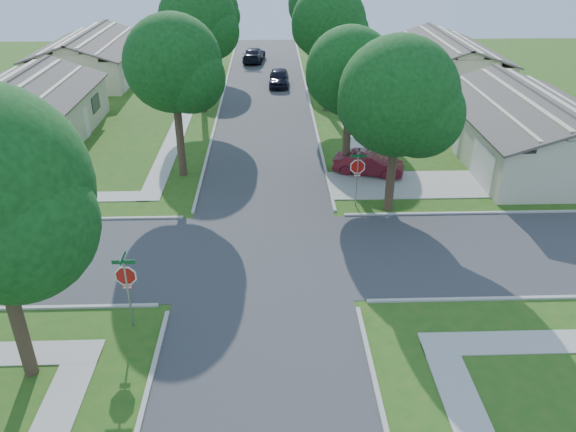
{
  "coord_description": "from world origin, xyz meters",
  "views": [
    {
      "loc": [
        0.38,
        -21.03,
        13.03
      ],
      "look_at": [
        1.09,
        0.6,
        1.6
      ],
      "focal_mm": 35.0,
      "sensor_mm": 36.0,
      "label": 1
    }
  ],
  "objects_px": {
    "tree_e_mid": "(329,26)",
    "stop_sign_sw": "(126,279)",
    "tree_w_near": "(174,68)",
    "car_curb_west": "(254,55)",
    "car_driveway": "(369,163)",
    "car_curb_east": "(279,78)",
    "house_ne_near": "(527,134)",
    "tree_w_mid": "(199,24)",
    "house_nw_far": "(92,61)",
    "house_nw_near": "(21,119)",
    "tree_e_near": "(351,75)",
    "tree_w_far": "(214,12)",
    "tree_e_far": "(316,6)",
    "house_ne_far": "(444,66)",
    "tree_ne_corner": "(399,102)",
    "stop_sign_ne": "(357,169)"
  },
  "relations": [
    {
      "from": "tree_w_near",
      "to": "car_curb_east",
      "type": "bearing_deg",
      "value": 73.27
    },
    {
      "from": "tree_e_near",
      "to": "house_ne_near",
      "type": "distance_m",
      "value": 12.14
    },
    {
      "from": "tree_w_mid",
      "to": "car_curb_east",
      "type": "bearing_deg",
      "value": 51.89
    },
    {
      "from": "tree_ne_corner",
      "to": "car_curb_east",
      "type": "xyz_separation_m",
      "value": [
        -5.16,
        24.24,
        -4.86
      ]
    },
    {
      "from": "tree_e_near",
      "to": "tree_w_near",
      "type": "distance_m",
      "value": 9.41
    },
    {
      "from": "tree_ne_corner",
      "to": "house_nw_far",
      "type": "height_order",
      "value": "tree_ne_corner"
    },
    {
      "from": "tree_e_far",
      "to": "stop_sign_sw",
      "type": "bearing_deg",
      "value": -103.73
    },
    {
      "from": "tree_w_near",
      "to": "tree_e_mid",
      "type": "bearing_deg",
      "value": 51.92
    },
    {
      "from": "tree_w_near",
      "to": "tree_w_far",
      "type": "xyz_separation_m",
      "value": [
        -0.01,
        25.0,
        -0.61
      ]
    },
    {
      "from": "car_driveway",
      "to": "car_curb_east",
      "type": "height_order",
      "value": "car_curb_east"
    },
    {
      "from": "car_curb_west",
      "to": "car_driveway",
      "type": "bearing_deg",
      "value": 110.07
    },
    {
      "from": "car_curb_east",
      "to": "car_curb_west",
      "type": "relative_size",
      "value": 0.88
    },
    {
      "from": "car_curb_east",
      "to": "tree_w_far",
      "type": "bearing_deg",
      "value": 138.5
    },
    {
      "from": "stop_sign_ne",
      "to": "house_nw_near",
      "type": "distance_m",
      "value": 23.12
    },
    {
      "from": "tree_e_near",
      "to": "tree_e_mid",
      "type": "relative_size",
      "value": 0.9
    },
    {
      "from": "tree_e_near",
      "to": "car_curb_west",
      "type": "height_order",
      "value": "tree_e_near"
    },
    {
      "from": "tree_e_mid",
      "to": "car_curb_east",
      "type": "xyz_separation_m",
      "value": [
        -3.56,
        7.44,
        -5.52
      ]
    },
    {
      "from": "tree_w_mid",
      "to": "house_nw_far",
      "type": "relative_size",
      "value": 0.7
    },
    {
      "from": "tree_w_mid",
      "to": "tree_e_mid",
      "type": "bearing_deg",
      "value": -0.0
    },
    {
      "from": "tree_e_near",
      "to": "car_driveway",
      "type": "xyz_separation_m",
      "value": [
        1.25,
        -0.31,
        -4.98
      ]
    },
    {
      "from": "house_ne_far",
      "to": "house_nw_near",
      "type": "xyz_separation_m",
      "value": [
        -31.98,
        -14.0,
        0.0
      ]
    },
    {
      "from": "tree_e_far",
      "to": "tree_w_near",
      "type": "distance_m",
      "value": 26.71
    },
    {
      "from": "tree_w_near",
      "to": "car_driveway",
      "type": "bearing_deg",
      "value": -1.65
    },
    {
      "from": "stop_sign_ne",
      "to": "tree_w_far",
      "type": "bearing_deg",
      "value": 107.7
    },
    {
      "from": "stop_sign_sw",
      "to": "tree_e_mid",
      "type": "xyz_separation_m",
      "value": [
        9.46,
        25.71,
        4.22
      ]
    },
    {
      "from": "tree_w_near",
      "to": "house_nw_near",
      "type": "xyz_separation_m",
      "value": [
        -11.35,
        5.99,
        -4.6
      ]
    },
    {
      "from": "tree_w_far",
      "to": "car_curb_west",
      "type": "bearing_deg",
      "value": 50.38
    },
    {
      "from": "tree_w_mid",
      "to": "tree_w_far",
      "type": "distance_m",
      "value": 13.04
    },
    {
      "from": "house_ne_far",
      "to": "car_curb_east",
      "type": "relative_size",
      "value": 3.18
    },
    {
      "from": "house_nw_near",
      "to": "car_driveway",
      "type": "relative_size",
      "value": 3.4
    },
    {
      "from": "house_ne_far",
      "to": "car_driveway",
      "type": "xyz_separation_m",
      "value": [
        -9.99,
        -20.3,
        -0.86
      ]
    },
    {
      "from": "tree_e_mid",
      "to": "car_curb_west",
      "type": "xyz_separation_m",
      "value": [
        -5.96,
        17.17,
        -5.55
      ]
    },
    {
      "from": "car_curb_west",
      "to": "stop_sign_sw",
      "type": "bearing_deg",
      "value": 91.67
    },
    {
      "from": "house_nw_near",
      "to": "house_ne_near",
      "type": "bearing_deg",
      "value": -7.13
    },
    {
      "from": "stop_sign_sw",
      "to": "tree_ne_corner",
      "type": "height_order",
      "value": "tree_ne_corner"
    },
    {
      "from": "car_driveway",
      "to": "stop_sign_ne",
      "type": "bearing_deg",
      "value": 179.72
    },
    {
      "from": "tree_e_mid",
      "to": "stop_sign_sw",
      "type": "bearing_deg",
      "value": -110.2
    },
    {
      "from": "tree_w_far",
      "to": "house_nw_near",
      "type": "distance_m",
      "value": 22.49
    },
    {
      "from": "tree_e_mid",
      "to": "car_driveway",
      "type": "relative_size",
      "value": 2.31
    },
    {
      "from": "tree_e_near",
      "to": "tree_w_mid",
      "type": "distance_m",
      "value": 15.26
    },
    {
      "from": "tree_e_near",
      "to": "house_ne_far",
      "type": "relative_size",
      "value": 0.61
    },
    {
      "from": "tree_e_far",
      "to": "car_curb_east",
      "type": "distance_m",
      "value": 8.43
    },
    {
      "from": "house_ne_near",
      "to": "car_driveway",
      "type": "xyz_separation_m",
      "value": [
        -9.99,
        -2.3,
        -0.86
      ]
    },
    {
      "from": "stop_sign_sw",
      "to": "house_ne_far",
      "type": "height_order",
      "value": "house_ne_far"
    },
    {
      "from": "tree_w_mid",
      "to": "tree_w_far",
      "type": "relative_size",
      "value": 1.19
    },
    {
      "from": "tree_e_far",
      "to": "tree_w_mid",
      "type": "bearing_deg",
      "value": -125.85
    },
    {
      "from": "tree_e_mid",
      "to": "house_ne_far",
      "type": "bearing_deg",
      "value": 35.42
    },
    {
      "from": "tree_ne_corner",
      "to": "house_nw_near",
      "type": "relative_size",
      "value": 0.64
    },
    {
      "from": "stop_sign_sw",
      "to": "house_nw_far",
      "type": "xyz_separation_m",
      "value": [
        -11.29,
        36.7,
        -0.51
      ]
    },
    {
      "from": "tree_w_near",
      "to": "house_ne_far",
      "type": "bearing_deg",
      "value": 44.09
    }
  ]
}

